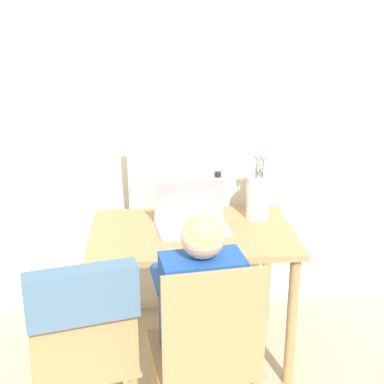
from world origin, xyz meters
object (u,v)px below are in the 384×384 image
chair_spare (83,334)px  flower_vase (258,195)px  laptop (191,217)px  water_bottle (218,197)px  person_seated (199,302)px  chair_occupied (206,358)px

chair_spare → flower_vase: 1.20m
laptop → water_bottle: size_ratio=1.49×
person_seated → laptop: size_ratio=2.73×
chair_spare → flower_vase: flower_vase is taller
chair_spare → flower_vase: (0.82, 0.85, 0.23)m
person_seated → laptop: 0.63m
chair_spare → water_bottle: bearing=-139.4°
chair_occupied → flower_vase: bearing=-120.6°
person_seated → chair_spare: bearing=9.6°
chair_spare → water_bottle: 1.07m
chair_spare → person_seated: bearing=-176.9°
person_seated → water_bottle: (0.16, 0.71, 0.19)m
chair_occupied → chair_spare: (-0.46, -0.02, 0.15)m
water_bottle → chair_occupied: bearing=-99.8°
chair_occupied → person_seated: (-0.02, 0.12, 0.18)m
laptop → water_bottle: bearing=27.1°
person_seated → flower_vase: flower_vase is taller
chair_spare → person_seated: person_seated is taller
chair_spare → chair_occupied: bearing=168.1°
chair_occupied → laptop: bearing=-97.6°
person_seated → flower_vase: size_ratio=2.91×
chair_occupied → flower_vase: flower_vase is taller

